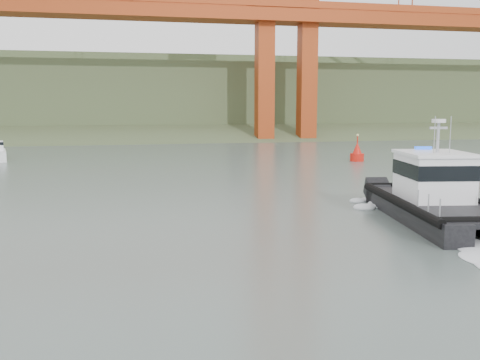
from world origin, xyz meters
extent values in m
plane|color=#485650|center=(0.00, 0.00, 0.00)|extent=(400.00, 400.00, 0.00)
cube|color=#384929|center=(0.00, 92.00, 0.00)|extent=(500.00, 44.72, 16.25)
cube|color=#384929|center=(0.00, 120.00, 6.00)|extent=(500.00, 70.00, 18.00)
cube|color=#384929|center=(0.00, 145.00, 11.00)|extent=(500.00, 60.00, 16.00)
cube|color=#953412|center=(0.00, 75.00, 22.00)|extent=(260.00, 6.00, 2.20)
cube|color=black|center=(8.85, 8.05, 0.47)|extent=(3.38, 12.39, 1.34)
cube|color=black|center=(11.83, 7.57, 0.47)|extent=(3.38, 12.39, 1.34)
cube|color=black|center=(10.25, 7.26, 1.01)|extent=(6.10, 11.21, 0.28)
cube|color=white|center=(10.43, 8.36, 2.43)|extent=(3.95, 4.51, 2.57)
cube|color=black|center=(10.43, 8.36, 2.89)|extent=(4.03, 4.59, 0.84)
cube|color=white|center=(10.43, 8.36, 3.81)|extent=(4.21, 4.77, 0.18)
cylinder|color=#9C9EA4|center=(10.37, 8.03, 4.72)|extent=(0.18, 0.18, 2.02)
cylinder|color=white|center=(10.37, 8.03, 5.68)|extent=(0.78, 0.78, 0.20)
cylinder|color=red|center=(19.74, 39.02, 0.36)|extent=(1.61, 1.61, 1.08)
cone|color=red|center=(19.74, 39.02, 1.44)|extent=(1.26, 1.26, 1.61)
cylinder|color=red|center=(19.74, 39.02, 2.51)|extent=(0.14, 0.14, 0.90)
sphere|color=#E5D87F|center=(19.74, 39.02, 3.05)|extent=(0.27, 0.27, 0.27)
camera|label=1|loc=(-6.97, -19.08, 6.59)|focal=40.00mm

